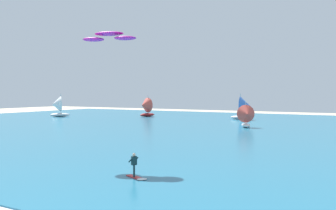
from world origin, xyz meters
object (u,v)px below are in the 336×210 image
(sailboat_mid_left, at_px, (244,108))
(sailboat_center_horizon, at_px, (145,107))
(sailboat_far_left, at_px, (247,116))
(kite, at_px, (109,37))
(sailboat_trailing, at_px, (57,106))
(kitesurfer, at_px, (136,169))

(sailboat_mid_left, relative_size, sailboat_center_horizon, 1.09)
(sailboat_mid_left, bearing_deg, sailboat_far_left, -71.04)
(kite, bearing_deg, sailboat_mid_left, 95.06)
(sailboat_mid_left, xyz_separation_m, sailboat_far_left, (5.97, -17.37, -0.63))
(sailboat_trailing, bearing_deg, sailboat_mid_left, 17.11)
(kite, height_order, sailboat_center_horizon, kite)
(kitesurfer, height_order, sailboat_mid_left, sailboat_mid_left)
(kitesurfer, distance_m, kite, 12.45)
(kite, relative_size, sailboat_mid_left, 0.91)
(kitesurfer, bearing_deg, sailboat_far_left, 96.54)
(kite, relative_size, sailboat_trailing, 0.91)
(kitesurfer, bearing_deg, sailboat_mid_left, 100.51)
(kitesurfer, xyz_separation_m, sailboat_trailing, (-53.22, 42.97, 1.97))
(sailboat_far_left, bearing_deg, kitesurfer, -83.46)
(sailboat_center_horizon, height_order, sailboat_trailing, sailboat_trailing)
(kite, bearing_deg, sailboat_trailing, 140.88)
(sailboat_center_horizon, bearing_deg, sailboat_mid_left, 4.56)
(sailboat_far_left, bearing_deg, sailboat_center_horizon, 153.11)
(sailboat_trailing, bearing_deg, sailboat_far_left, -4.92)
(sailboat_mid_left, relative_size, sailboat_far_left, 1.32)
(kitesurfer, distance_m, sailboat_far_left, 39.05)
(kite, relative_size, sailboat_far_left, 1.21)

